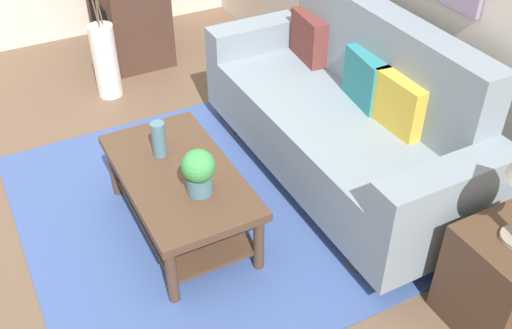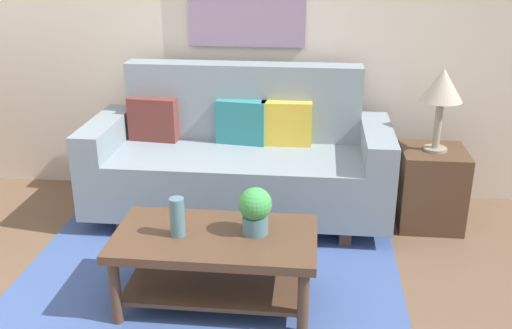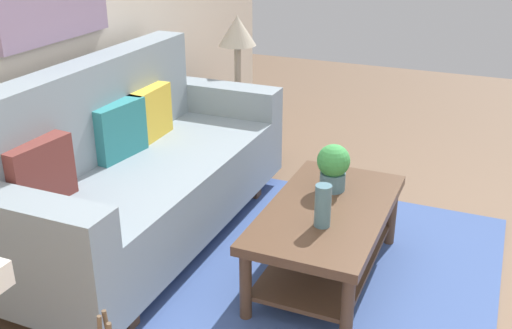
{
  "view_description": "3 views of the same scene",
  "coord_description": "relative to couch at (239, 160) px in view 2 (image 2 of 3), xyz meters",
  "views": [
    {
      "loc": [
        2.59,
        -0.45,
        2.48
      ],
      "look_at": [
        0.29,
        0.76,
        0.48
      ],
      "focal_mm": 41.73,
      "sensor_mm": 36.0,
      "label": 1
    },
    {
      "loc": [
        0.6,
        -2.38,
        1.92
      ],
      "look_at": [
        0.24,
        1.03,
        0.59
      ],
      "focal_mm": 40.9,
      "sensor_mm": 36.0,
      "label": 2
    },
    {
      "loc": [
        -2.59,
        -0.36,
        1.87
      ],
      "look_at": [
        0.3,
        0.87,
        0.5
      ],
      "focal_mm": 42.03,
      "sensor_mm": 36.0,
      "label": 3
    }
  ],
  "objects": [
    {
      "name": "throw_pillow_teal",
      "position": [
        0.0,
        0.13,
        0.25
      ],
      "size": [
        0.37,
        0.16,
        0.32
      ],
      "primitive_type": "cube",
      "rotation": [
        0.0,
        0.0,
        -0.13
      ],
      "color": "teal",
      "rests_on": "couch"
    },
    {
      "name": "couch",
      "position": [
        0.0,
        0.0,
        0.0
      ],
      "size": [
        2.12,
        0.84,
        1.08
      ],
      "color": "gray",
      "rests_on": "ground_plane"
    },
    {
      "name": "side_table",
      "position": [
        1.36,
        -0.0,
        -0.15
      ],
      "size": [
        0.44,
        0.44,
        0.56
      ],
      "primitive_type": "cube",
      "color": "#513826",
      "rests_on": "ground_plane"
    },
    {
      "name": "throw_pillow_mustard",
      "position": [
        0.33,
        0.13,
        0.25
      ],
      "size": [
        0.36,
        0.13,
        0.32
      ],
      "primitive_type": "cube",
      "rotation": [
        0.0,
        0.0,
        0.03
      ],
      "color": "gold",
      "rests_on": "couch"
    },
    {
      "name": "wall_back",
      "position": [
        -0.07,
        0.54,
        0.92
      ],
      "size": [
        5.68,
        0.1,
        2.7
      ],
      "primitive_type": "cube",
      "color": "beige",
      "rests_on": "ground_plane"
    },
    {
      "name": "table_lamp",
      "position": [
        1.36,
        -0.0,
        0.56
      ],
      "size": [
        0.28,
        0.28,
        0.57
      ],
      "color": "gray",
      "rests_on": "side_table"
    },
    {
      "name": "tabletop_vase",
      "position": [
        -0.18,
        -1.16,
        0.11
      ],
      "size": [
        0.08,
        0.08,
        0.22
      ],
      "primitive_type": "cylinder",
      "color": "slate",
      "rests_on": "coffee_table"
    },
    {
      "name": "potted_plant_tabletop",
      "position": [
        0.23,
        -1.09,
        0.14
      ],
      "size": [
        0.18,
        0.18,
        0.26
      ],
      "color": "slate",
      "rests_on": "coffee_table"
    },
    {
      "name": "area_rug",
      "position": [
        -0.07,
        -1.01,
        -0.42
      ],
      "size": [
        2.29,
        2.02,
        0.01
      ],
      "primitive_type": "cube",
      "color": "#3D5693",
      "rests_on": "ground_plane"
    },
    {
      "name": "throw_pillow_maroon",
      "position": [
        -0.65,
        0.13,
        0.25
      ],
      "size": [
        0.37,
        0.15,
        0.32
      ],
      "primitive_type": "cube",
      "rotation": [
        0.0,
        0.0,
        -0.1
      ],
      "color": "brown",
      "rests_on": "couch"
    },
    {
      "name": "coffee_table",
      "position": [
        0.02,
        -1.13,
        -0.12
      ],
      "size": [
        1.1,
        0.6,
        0.43
      ],
      "color": "#513826",
      "rests_on": "ground_plane"
    }
  ]
}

